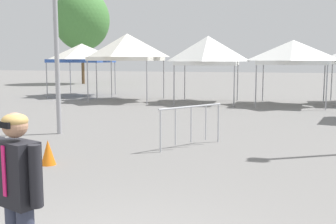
{
  "coord_description": "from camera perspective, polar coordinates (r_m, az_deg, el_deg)",
  "views": [
    {
      "loc": [
        1.75,
        -3.77,
        2.25
      ],
      "look_at": [
        -0.29,
        3.33,
        1.3
      ],
      "focal_mm": 43.58,
      "sensor_mm": 36.0,
      "label": 1
    }
  ],
  "objects": [
    {
      "name": "person_foreground",
      "position": [
        4.05,
        -20.21,
        -10.6
      ],
      "size": [
        0.62,
        0.37,
        1.78
      ],
      "color": "#33384C",
      "rests_on": "ground"
    },
    {
      "name": "tree_behind_tents_right",
      "position": [
        39.13,
        -11.98,
        12.52
      ],
      "size": [
        5.1,
        5.1,
        8.7
      ],
      "color": "brown",
      "rests_on": "ground"
    },
    {
      "name": "canopy_tent_right_of_center",
      "position": [
        21.06,
        17.07,
        7.98
      ],
      "size": [
        3.44,
        3.44,
        3.2
      ],
      "color": "#9E9EA3",
      "rests_on": "ground"
    },
    {
      "name": "canopy_tent_behind_left",
      "position": [
        22.55,
        -5.73,
        9.01
      ],
      "size": [
        3.48,
        3.48,
        3.65
      ],
      "color": "#9E9EA3",
      "rests_on": "ground"
    },
    {
      "name": "canopy_tent_behind_right",
      "position": [
        25.98,
        -11.96,
        8.07
      ],
      "size": [
        3.51,
        3.51,
        3.23
      ],
      "color": "#9E9EA3",
      "rests_on": "ground"
    },
    {
      "name": "crowd_barrier_near_person",
      "position": [
        10.51,
        3.25,
        -0.86
      ],
      "size": [
        1.26,
        1.74,
        1.08
      ],
      "color": "#B7BABF",
      "rests_on": "ground"
    },
    {
      "name": "canopy_tent_center",
      "position": [
        21.47,
        5.59,
        8.54
      ],
      "size": [
        3.28,
        3.28,
        3.47
      ],
      "color": "#9E9EA3",
      "rests_on": "ground"
    },
    {
      "name": "traffic_cone_lot_center",
      "position": [
        9.16,
        -16.42,
        -5.45
      ],
      "size": [
        0.32,
        0.32,
        0.54
      ],
      "primitive_type": "cone",
      "color": "orange",
      "rests_on": "ground"
    }
  ]
}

